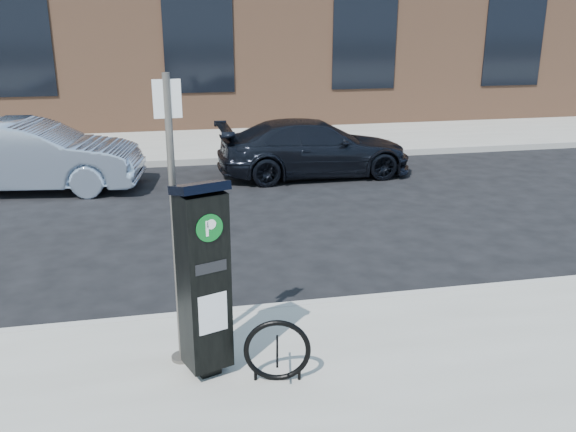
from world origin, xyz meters
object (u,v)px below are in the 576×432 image
object	(u,v)px
sign_pole	(175,227)
bike_rack	(277,351)
parking_kiosk	(204,278)
car_dark	(314,148)
car_silver	(30,156)

from	to	relation	value
sign_pole	bike_rack	xyz separation A→B (m)	(0.84, -0.55, -1.07)
parking_kiosk	car_dark	bearing A→B (deg)	49.20
bike_rack	car_dark	distance (m)	8.34
bike_rack	car_silver	xyz separation A→B (m)	(-3.52, 7.94, 0.26)
parking_kiosk	bike_rack	xyz separation A→B (m)	(0.62, -0.27, -0.67)
parking_kiosk	car_silver	distance (m)	8.22
bike_rack	car_dark	size ratio (longest dim) A/B	0.14
car_silver	car_dark	size ratio (longest dim) A/B	1.01
sign_pole	car_dark	distance (m)	8.15
car_dark	parking_kiosk	bearing A→B (deg)	158.29
car_silver	car_dark	xyz separation A→B (m)	(5.87, 0.05, -0.09)
car_dark	bike_rack	bearing A→B (deg)	162.92
sign_pole	car_silver	xyz separation A→B (m)	(-2.68, 7.39, -0.80)
bike_rack	sign_pole	bearing A→B (deg)	157.65
parking_kiosk	car_silver	bearing A→B (deg)	90.94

